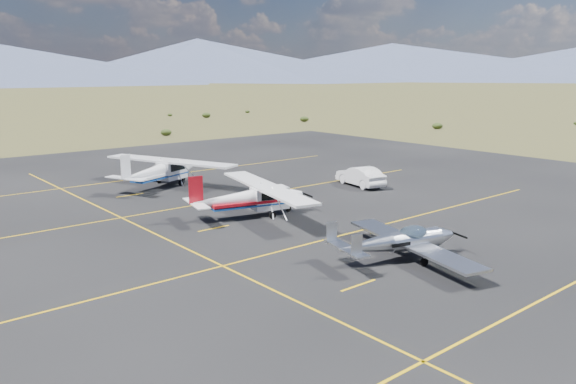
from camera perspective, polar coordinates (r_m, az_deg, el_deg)
name	(u,v)px	position (r m, az deg, el deg)	size (l,w,h in m)	color
ground	(348,250)	(27.70, 6.16, -5.91)	(1600.00, 1600.00, 0.00)	#383D1C
apron	(262,221)	(32.75, -2.64, -3.00)	(72.00, 72.00, 0.02)	black
aircraft_low_wing	(401,241)	(26.40, 11.40, -4.94)	(6.39, 8.72, 1.89)	#B7B9BE
aircraft_cessna	(250,197)	(33.51, -3.86, -0.51)	(6.99, 10.84, 2.74)	white
aircraft_plain	(160,170)	(43.21, -12.86, 2.18)	(8.22, 11.18, 2.91)	white
sedan	(360,176)	(43.00, 7.35, 1.61)	(1.58, 4.52, 1.49)	white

